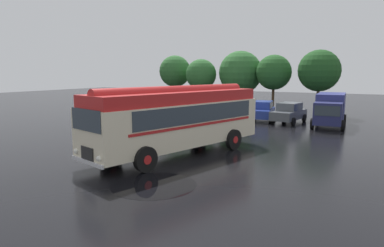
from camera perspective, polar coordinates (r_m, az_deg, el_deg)
ground_plane at (r=17.76m, az=-3.24°, el=-4.97°), size 120.00×120.00×0.00m
vintage_bus at (r=17.13m, az=-2.39°, el=0.98°), size 5.16×10.37×3.49m
car_near_left at (r=32.17m, az=1.34°, el=2.61°), size 1.99×4.21×1.66m
car_mid_left at (r=31.38m, az=6.71°, el=2.41°), size 2.38×4.39×1.66m
car_mid_right at (r=30.55m, az=11.65°, el=2.13°), size 2.37×4.39×1.66m
car_far_right at (r=29.56m, az=15.86°, el=1.77°), size 2.40×4.40×1.66m
box_van at (r=28.72m, az=22.02°, el=2.33°), size 2.52×5.85×2.50m
tree_far_left at (r=41.81m, az=-2.88°, el=8.59°), size 3.77×3.77×6.19m
tree_left_of_centre at (r=38.93m, az=1.58°, el=8.16°), size 3.45×3.45×5.65m
tree_centre at (r=38.15m, az=8.09°, el=8.38°), size 4.71×4.71×6.49m
tree_right_of_centre at (r=36.29m, az=13.53°, el=8.39°), size 3.57×3.57×5.95m
tree_far_right at (r=35.32m, az=20.39°, el=8.39°), size 3.99×3.99×6.32m
puddle_patch at (r=12.96m, az=-6.38°, el=-10.11°), size 3.20×3.20×0.01m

